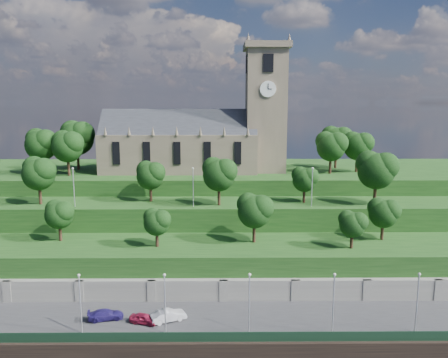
{
  "coord_description": "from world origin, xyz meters",
  "views": [
    {
      "loc": [
        4.62,
        -45.91,
        29.23
      ],
      "look_at": [
        5.21,
        30.0,
        16.02
      ],
      "focal_mm": 35.0,
      "sensor_mm": 36.0,
      "label": 1
    }
  ],
  "objects_px": {
    "car_left": "(144,318)",
    "car_middle": "(168,315)",
    "church": "(202,136)",
    "car_right": "(106,315)"
  },
  "relations": [
    {
      "from": "church",
      "to": "car_right",
      "type": "relative_size",
      "value": 8.69
    },
    {
      "from": "church",
      "to": "car_middle",
      "type": "distance_m",
      "value": 45.12
    },
    {
      "from": "car_left",
      "to": "car_middle",
      "type": "xyz_separation_m",
      "value": [
        2.98,
        0.55,
        0.12
      ]
    },
    {
      "from": "car_middle",
      "to": "car_right",
      "type": "distance_m",
      "value": 8.05
    },
    {
      "from": "church",
      "to": "car_middle",
      "type": "relative_size",
      "value": 8.52
    },
    {
      "from": "car_left",
      "to": "car_right",
      "type": "xyz_separation_m",
      "value": [
        -5.06,
        1.03,
        0.02
      ]
    },
    {
      "from": "car_left",
      "to": "car_middle",
      "type": "bearing_deg",
      "value": -63.28
    },
    {
      "from": "church",
      "to": "car_middle",
      "type": "bearing_deg",
      "value": -94.0
    },
    {
      "from": "car_middle",
      "to": "car_left",
      "type": "bearing_deg",
      "value": 76.14
    },
    {
      "from": "church",
      "to": "car_left",
      "type": "distance_m",
      "value": 45.94
    }
  ]
}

